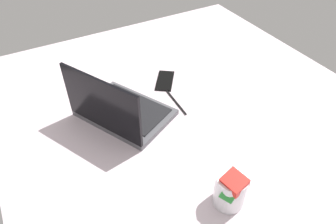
% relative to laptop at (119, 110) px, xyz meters
% --- Properties ---
extents(bed_mattress, '(1.80, 1.40, 0.18)m').
position_rel_laptop_xyz_m(bed_mattress, '(-0.21, -0.26, -0.13)').
color(bed_mattress, silver).
rests_on(bed_mattress, ground).
extents(laptop, '(0.40, 0.35, 0.23)m').
position_rel_laptop_xyz_m(laptop, '(0.00, 0.00, 0.00)').
color(laptop, '#4C4C51').
rests_on(laptop, bed_mattress).
extents(snack_cup, '(0.09, 0.10, 0.13)m').
position_rel_laptop_xyz_m(snack_cup, '(-0.48, -0.13, 0.02)').
color(snack_cup, silver).
rests_on(snack_cup, bed_mattress).
extents(cell_phone, '(0.15, 0.14, 0.01)m').
position_rel_laptop_xyz_m(cell_phone, '(0.13, -0.26, -0.04)').
color(cell_phone, black).
rests_on(cell_phone, bed_mattress).
extents(charger_cable, '(0.17, 0.01, 0.01)m').
position_rel_laptop_xyz_m(charger_cable, '(-0.02, -0.23, -0.04)').
color(charger_cable, black).
rests_on(charger_cable, bed_mattress).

